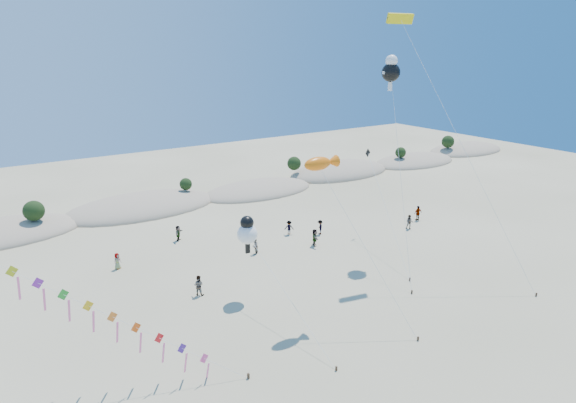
% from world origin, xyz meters
% --- Properties ---
extents(dune_ridge, '(145.30, 11.49, 5.57)m').
position_xyz_m(dune_ridge, '(1.06, 45.14, 0.11)').
color(dune_ridge, tan).
rests_on(dune_ridge, ground).
extents(fish_kite, '(4.52, 7.78, 11.87)m').
position_xyz_m(fish_kite, '(3.87, 13.75, 11.35)').
color(fish_kite, '#3F2D1E').
rests_on(fish_kite, ground).
extents(cartoon_kite_low, '(1.60, 12.40, 6.72)m').
position_xyz_m(cartoon_kite_low, '(0.49, 18.61, 5.42)').
color(cartoon_kite_low, '#3F2D1E').
rests_on(cartoon_kite_low, ground).
extents(cartoon_kite_high, '(6.18, 9.91, 18.53)m').
position_xyz_m(cartoon_kite_high, '(16.70, 20.37, 17.14)').
color(cartoon_kite_high, '#3F2D1E').
rests_on(cartoon_kite_high, ground).
extents(parafoil_kite, '(5.51, 13.40, 21.87)m').
position_xyz_m(parafoil_kite, '(15.47, 18.18, 21.06)').
color(parafoil_kite, '#3F2D1E').
rests_on(parafoil_kite, ground).
extents(dark_kite, '(5.85, 11.94, 8.99)m').
position_xyz_m(dark_kite, '(16.89, 21.25, 5.96)').
color(dark_kite, '#3F2D1E').
rests_on(dark_kite, ground).
extents(beachgoers, '(33.54, 13.28, 1.76)m').
position_xyz_m(beachgoers, '(8.86, 25.70, 0.82)').
color(beachgoers, slate).
rests_on(beachgoers, ground).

